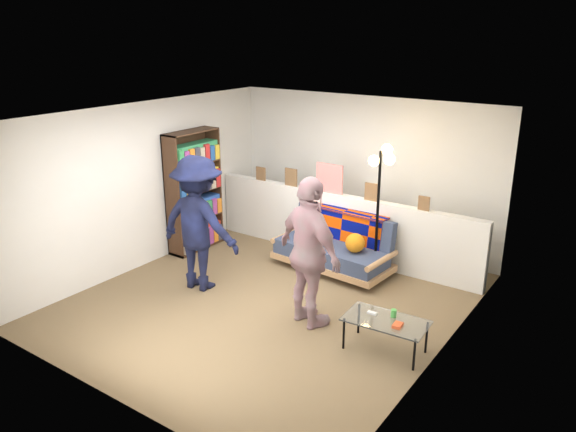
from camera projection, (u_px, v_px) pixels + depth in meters
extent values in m
plane|color=brown|center=(271.00, 300.00, 7.32)|extent=(5.00, 5.00, 0.00)
cube|color=silver|center=(364.00, 172.00, 8.88)|extent=(4.50, 0.10, 2.40)
cube|color=silver|center=(145.00, 185.00, 8.15)|extent=(0.10, 5.00, 2.40)
cube|color=silver|center=(447.00, 253.00, 5.72)|extent=(0.10, 5.00, 2.40)
cube|color=white|center=(268.00, 116.00, 6.55)|extent=(4.50, 5.00, 0.10)
cube|color=silver|center=(340.00, 226.00, 8.56)|extent=(4.45, 0.15, 1.00)
cube|color=brown|center=(261.00, 174.00, 9.16)|extent=(0.18, 0.02, 0.22)
cube|color=brown|center=(291.00, 177.00, 8.82)|extent=(0.22, 0.02, 0.28)
cube|color=silver|center=(329.00, 178.00, 8.42)|extent=(0.45, 0.02, 0.45)
cube|color=brown|center=(371.00, 192.00, 8.07)|extent=(0.20, 0.02, 0.26)
cube|color=brown|center=(424.00, 203.00, 7.65)|extent=(0.16, 0.02, 0.20)
cube|color=#AA7D52|center=(332.00, 261.00, 8.19)|extent=(1.78, 0.90, 0.09)
cube|color=#303C57|center=(330.00, 252.00, 8.11)|extent=(1.68, 0.76, 0.22)
cube|color=#303C57|center=(344.00, 228.00, 8.27)|extent=(1.65, 0.33, 0.52)
cylinder|color=#AA7D52|center=(288.00, 234.00, 8.61)|extent=(0.14, 0.78, 0.08)
cylinder|color=#AA7D52|center=(382.00, 261.00, 7.63)|extent=(0.14, 0.78, 0.08)
cube|color=#040E67|center=(341.00, 230.00, 8.22)|extent=(1.32, 0.19, 0.47)
cube|color=#040E67|center=(346.00, 211.00, 8.23)|extent=(1.33, 0.32, 0.03)
sphere|color=orange|center=(355.00, 243.00, 7.79)|extent=(0.27, 0.27, 0.27)
cube|color=#331D11|center=(187.00, 190.00, 8.85)|extent=(0.02, 0.95, 1.89)
cube|color=#331D11|center=(172.00, 198.00, 8.41)|extent=(0.32, 0.02, 1.89)
cube|color=#331D11|center=(214.00, 185.00, 9.13)|extent=(0.32, 0.02, 1.89)
cube|color=#331D11|center=(191.00, 132.00, 8.47)|extent=(0.32, 0.95, 0.02)
cube|color=#331D11|center=(197.00, 246.00, 9.06)|extent=(0.32, 0.95, 0.04)
cube|color=#331D11|center=(195.00, 218.00, 8.91)|extent=(0.32, 0.90, 0.02)
cube|color=#331D11|center=(194.00, 191.00, 8.77)|extent=(0.32, 0.90, 0.02)
cube|color=#331D11|center=(192.00, 164.00, 8.63)|extent=(0.32, 0.90, 0.02)
cube|color=red|center=(197.00, 235.00, 8.99)|extent=(0.23, 0.88, 0.32)
cube|color=#2955B5|center=(196.00, 208.00, 8.84)|extent=(0.23, 0.88, 0.29)
cube|color=yellow|center=(194.00, 181.00, 8.70)|extent=(0.23, 0.88, 0.32)
cube|color=#349059|center=(193.00, 153.00, 8.56)|extent=(0.23, 0.88, 0.29)
cylinder|color=black|center=(344.00, 334.00, 6.17)|extent=(0.03, 0.03, 0.36)
cylinder|color=black|center=(414.00, 355.00, 5.77)|extent=(0.03, 0.03, 0.36)
cylinder|color=black|center=(359.00, 319.00, 6.48)|extent=(0.03, 0.03, 0.36)
cylinder|color=black|center=(426.00, 338.00, 6.09)|extent=(0.03, 0.03, 0.36)
cube|color=silver|center=(386.00, 321.00, 6.07)|extent=(0.92, 0.54, 0.02)
cube|color=silver|center=(372.00, 313.00, 6.18)|extent=(0.11, 0.05, 0.03)
cube|color=#D74E26|center=(398.00, 325.00, 5.92)|extent=(0.10, 0.13, 0.04)
cylinder|color=green|center=(394.00, 313.00, 6.11)|extent=(0.07, 0.07, 0.09)
cylinder|color=black|center=(374.00, 276.00, 8.00)|extent=(0.27, 0.27, 0.03)
cylinder|color=black|center=(377.00, 216.00, 7.71)|extent=(0.04, 0.04, 1.83)
sphere|color=#FFC672|center=(374.00, 161.00, 7.59)|extent=(0.15, 0.15, 0.15)
sphere|color=#FFC672|center=(389.00, 159.00, 7.33)|extent=(0.15, 0.15, 0.15)
sphere|color=#FFC672|center=(387.00, 150.00, 7.50)|extent=(0.15, 0.15, 0.15)
imported|color=black|center=(198.00, 223.00, 7.43)|extent=(1.24, 0.79, 1.83)
imported|color=#CF8698|center=(310.00, 253.00, 6.46)|extent=(1.15, 0.80, 1.81)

